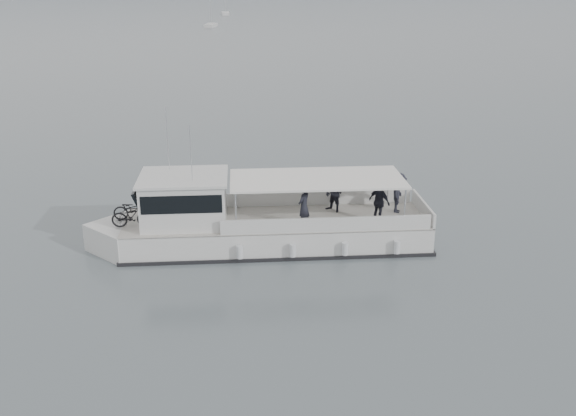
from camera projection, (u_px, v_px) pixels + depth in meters
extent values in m
plane|color=#565F65|center=(295.00, 212.00, 30.90)|extent=(1400.00, 1400.00, 0.00)
cube|color=silver|center=(277.00, 234.00, 26.99)|extent=(12.97, 5.92, 1.36)
cube|color=silver|center=(126.00, 239.00, 26.53)|extent=(3.32, 3.32, 1.36)
cube|color=beige|center=(277.00, 219.00, 26.76)|extent=(12.97, 5.92, 0.06)
cube|color=black|center=(277.00, 243.00, 27.13)|extent=(13.20, 6.09, 0.19)
cube|color=silver|center=(317.00, 198.00, 28.30)|extent=(8.20, 1.87, 0.63)
cube|color=silver|center=(327.00, 225.00, 25.28)|extent=(8.20, 1.87, 0.63)
cube|color=silver|center=(423.00, 208.00, 27.11)|extent=(0.81, 3.29, 0.63)
cube|color=silver|center=(184.00, 200.00, 26.16)|extent=(3.87, 3.47, 1.88)
cube|color=black|center=(144.00, 198.00, 25.99)|extent=(1.13, 2.68, 1.21)
cube|color=black|center=(184.00, 193.00, 26.06)|extent=(3.67, 3.46, 0.73)
cube|color=silver|center=(183.00, 177.00, 25.82)|extent=(4.12, 3.71, 0.10)
cube|color=white|center=(317.00, 179.00, 26.29)|extent=(7.61, 4.57, 0.08)
cylinder|color=silver|center=(236.00, 213.00, 24.97)|extent=(0.07, 0.07, 1.73)
cylinder|color=silver|center=(236.00, 190.00, 27.71)|extent=(0.07, 0.07, 1.73)
cylinder|color=silver|center=(405.00, 209.00, 25.46)|extent=(0.07, 0.07, 1.73)
cylinder|color=silver|center=(388.00, 186.00, 28.20)|extent=(0.07, 0.07, 1.73)
cylinder|color=silver|center=(168.00, 139.00, 26.20)|extent=(0.04, 0.04, 2.72)
cylinder|color=silver|center=(191.00, 154.00, 24.78)|extent=(0.04, 0.04, 2.30)
cylinder|color=silver|center=(240.00, 252.00, 25.13)|extent=(0.30, 0.30, 0.52)
cylinder|color=silver|center=(293.00, 250.00, 25.29)|extent=(0.30, 0.30, 0.52)
cylinder|color=silver|center=(345.00, 249.00, 25.44)|extent=(0.30, 0.30, 0.52)
cylinder|color=silver|center=(397.00, 247.00, 25.59)|extent=(0.30, 0.30, 0.52)
imported|color=black|center=(135.00, 209.00, 26.56)|extent=(1.89, 0.99, 0.94)
imported|color=black|center=(132.00, 216.00, 25.77)|extent=(1.71, 0.81, 0.99)
imported|color=#21232D|center=(304.00, 206.00, 25.65)|extent=(0.76, 0.74, 1.76)
imported|color=#21232D|center=(334.00, 192.00, 27.33)|extent=(0.99, 1.07, 1.76)
imported|color=#21232D|center=(379.00, 202.00, 26.18)|extent=(0.85, 1.11, 1.76)
imported|color=#21232D|center=(398.00, 193.00, 27.23)|extent=(1.16, 1.31, 1.76)
cube|color=silver|center=(211.00, 26.00, 141.98)|extent=(3.92, 5.85, 0.75)
cube|color=silver|center=(211.00, 24.00, 141.87)|extent=(2.23, 2.43, 0.45)
cylinder|color=silver|center=(210.00, 10.00, 140.82)|extent=(0.08, 0.08, 6.17)
cube|color=silver|center=(225.00, 14.00, 186.47)|extent=(3.10, 6.81, 0.75)
cube|color=silver|center=(225.00, 12.00, 186.37)|extent=(2.17, 2.55, 0.45)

